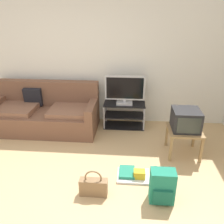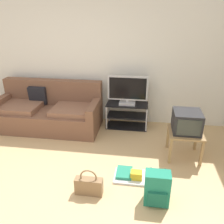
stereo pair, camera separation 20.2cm
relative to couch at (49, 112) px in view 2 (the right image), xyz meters
name	(u,v)px [view 2 (the right image)]	position (x,y,z in m)	size (l,w,h in m)	color
ground_plane	(40,196)	(0.62, -1.91, -0.33)	(9.00, 9.80, 0.02)	tan
wall_back	(83,56)	(0.62, 0.54, 1.03)	(9.00, 0.10, 2.70)	silver
couch	(49,112)	(0.00, 0.00, 0.00)	(2.04, 0.92, 0.90)	brown
tv_stand	(127,115)	(1.56, 0.21, -0.07)	(0.81, 0.39, 0.50)	black
flat_tv	(128,91)	(1.56, 0.18, 0.45)	(0.77, 0.22, 0.56)	#B2B2B7
side_table	(185,135)	(2.55, -0.72, 0.05)	(0.52, 0.52, 0.45)	#9E7A4C
crt_tv	(187,122)	(2.55, -0.70, 0.29)	(0.42, 0.43, 0.33)	#232326
backpack	(157,188)	(2.09, -1.81, -0.11)	(0.30, 0.26, 0.44)	#238466
handbag	(89,185)	(1.24, -1.78, -0.19)	(0.36, 0.11, 0.37)	olive
floor_tray	(130,175)	(1.74, -1.39, -0.28)	(0.46, 0.34, 0.14)	silver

